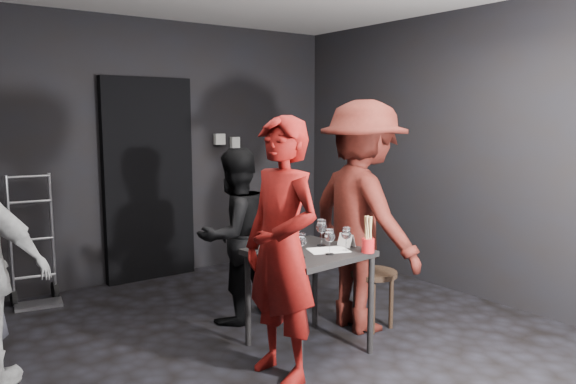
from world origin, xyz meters
TOP-DOWN VIEW (x-y plane):
  - floor at (0.00, 0.00)m, footprint 4.50×5.00m
  - wall_back at (0.00, 2.50)m, footprint 4.50×0.04m
  - wall_right at (2.25, 0.00)m, footprint 0.04×5.00m
  - doorway at (0.00, 2.44)m, footprint 0.95×0.10m
  - wallbox_upper at (0.85, 2.45)m, footprint 0.12×0.06m
  - wallbox_lower at (1.05, 2.45)m, footprint 0.10×0.06m
  - hand_truck at (-1.19, 2.27)m, footprint 0.40×0.34m
  - tasting_table at (0.21, 0.01)m, footprint 0.72×0.72m
  - stool at (0.91, 0.04)m, footprint 0.38×0.38m
  - server_red at (-0.19, -0.22)m, footprint 0.53×0.75m
  - woman_black at (0.09, 0.84)m, footprint 0.73×0.47m
  - man_maroon at (0.83, 0.11)m, footprint 0.77×1.49m
  - tasting_mat at (0.32, -0.08)m, footprint 0.33×0.27m
  - wine_glass_a at (0.03, -0.14)m, footprint 0.09×0.09m
  - wine_glass_b at (-0.01, 0.14)m, footprint 0.10×0.10m
  - wine_glass_c at (0.19, 0.15)m, footprint 0.09×0.09m
  - wine_glass_d at (0.25, -0.18)m, footprint 0.08×0.08m
  - wine_glass_e at (0.41, -0.17)m, footprint 0.08×0.08m
  - wine_glass_f at (0.37, 0.06)m, footprint 0.11×0.11m
  - wine_bottle at (-0.10, 0.03)m, footprint 0.08×0.08m
  - breadstick_cup at (0.51, -0.30)m, footprint 0.09×0.09m
  - reserved_card at (0.49, -0.07)m, footprint 0.09×0.13m

SIDE VIEW (x-z plane):
  - floor at x=0.00m, z-range -0.01..0.01m
  - hand_truck at x=-1.19m, z-range -0.38..0.81m
  - stool at x=0.91m, z-range 0.15..0.62m
  - tasting_table at x=0.21m, z-range 0.28..1.03m
  - woman_black at x=0.09m, z-range 0.00..1.40m
  - tasting_mat at x=0.32m, z-range 0.75..0.75m
  - reserved_card at x=0.49m, z-range 0.75..0.85m
  - wine_glass_a at x=0.03m, z-range 0.75..0.94m
  - wine_glass_e at x=0.41m, z-range 0.75..0.94m
  - wine_glass_b at x=-0.01m, z-range 0.75..0.94m
  - wine_glass_d at x=0.25m, z-range 0.75..0.95m
  - wine_glass_c at x=0.19m, z-range 0.75..0.97m
  - wine_glass_f at x=0.37m, z-range 0.75..0.97m
  - wine_bottle at x=-0.10m, z-range 0.71..1.03m
  - breadstick_cup at x=0.51m, z-range 0.74..1.02m
  - server_red at x=-0.19m, z-range 0.00..1.96m
  - doorway at x=0.00m, z-range 0.00..2.10m
  - man_maroon at x=0.83m, z-range 0.00..2.24m
  - wall_back at x=0.00m, z-range 0.00..2.70m
  - wall_right at x=2.25m, z-range 0.00..2.70m
  - wallbox_lower at x=1.05m, z-range 1.33..1.47m
  - wallbox_upper at x=0.85m, z-range 1.39..1.51m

